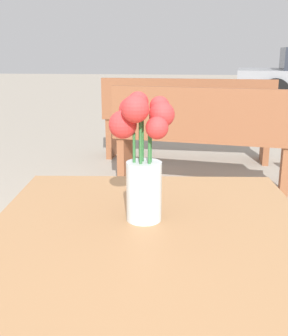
# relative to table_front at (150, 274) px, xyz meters

# --- Properties ---
(table_front) EXTENTS (0.86, 1.00, 0.71)m
(table_front) POSITION_rel_table_front_xyz_m (0.00, 0.00, 0.00)
(table_front) COLOR #9E7047
(table_front) RESTS_ON ground_plane
(flower_vase) EXTENTS (0.15, 0.13, 0.31)m
(flower_vase) POSITION_rel_table_front_xyz_m (-0.03, 0.09, 0.25)
(flower_vase) COLOR silver
(flower_vase) RESTS_ON table_front
(bench_near) EXTENTS (1.45, 0.60, 0.85)m
(bench_near) POSITION_rel_table_front_xyz_m (0.19, 2.40, -0.16)
(bench_near) COLOR brown
(bench_near) RESTS_ON ground_plane
(bench_middle) EXTENTS (1.75, 0.46, 0.85)m
(bench_middle) POSITION_rel_table_front_xyz_m (0.07, 3.43, -0.14)
(bench_middle) COLOR brown
(bench_middle) RESTS_ON ground_plane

